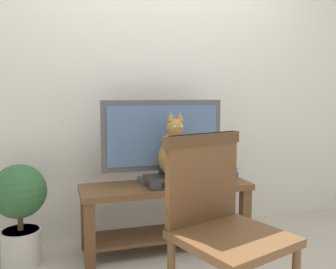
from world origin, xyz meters
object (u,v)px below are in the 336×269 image
object	(u,v)px
book_stack	(220,171)
wooden_chair	(219,216)
cat	(174,152)
tv_stand	(166,205)
tv	(163,138)
media_box	(174,180)
potted_plant	(20,206)

from	to	relation	value
book_stack	wooden_chair	bearing A→B (deg)	-115.54
cat	tv_stand	bearing A→B (deg)	128.78
cat	book_stack	world-z (taller)	cat
tv	cat	distance (m)	0.17
tv	book_stack	distance (m)	0.53
cat	media_box	bearing A→B (deg)	94.34
tv_stand	wooden_chair	xyz separation A→B (m)	(-0.01, -0.94, 0.22)
tv	book_stack	size ratio (longest dim) A/B	3.49
tv_stand	wooden_chair	size ratio (longest dim) A/B	1.31
wooden_chair	media_box	bearing A→B (deg)	86.38
cat	potted_plant	distance (m)	1.12
tv_stand	media_box	distance (m)	0.20
potted_plant	media_box	bearing A→B (deg)	-4.43
media_box	wooden_chair	bearing A→B (deg)	-93.62
media_box	potted_plant	distance (m)	1.07
media_box	cat	xyz separation A→B (m)	(0.00, -0.01, 0.21)
tv	book_stack	xyz separation A→B (m)	(0.45, -0.05, -0.27)
media_box	wooden_chair	xyz separation A→B (m)	(-0.06, -0.90, 0.03)
tv	wooden_chair	size ratio (longest dim) A/B	0.97
tv	book_stack	world-z (taller)	tv
tv	media_box	world-z (taller)	tv
tv_stand	book_stack	xyz separation A→B (m)	(0.45, 0.03, 0.22)
tv_stand	book_stack	bearing A→B (deg)	3.55
tv	wooden_chair	xyz separation A→B (m)	(-0.01, -1.02, -0.27)
wooden_chair	potted_plant	bearing A→B (deg)	135.63
media_box	book_stack	xyz separation A→B (m)	(0.41, 0.07, 0.03)
cat	potted_plant	world-z (taller)	cat
tv	media_box	size ratio (longest dim) A/B	2.30
tv_stand	tv	bearing A→B (deg)	89.98
cat	book_stack	distance (m)	0.45
tv	wooden_chair	distance (m)	1.06
tv_stand	wooden_chair	distance (m)	0.97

